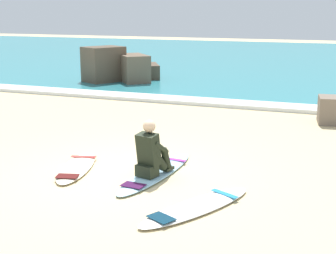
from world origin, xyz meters
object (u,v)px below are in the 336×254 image
object	(u,v)px
surfboard_spare_far	(197,207)
shoreline_rock	(334,110)
surfer_seated	(151,154)
surfboard_main	(156,172)
surfboard_spare_near	(77,167)

from	to	relation	value
surfboard_spare_far	shoreline_rock	size ratio (longest dim) A/B	2.87
surfer_seated	surfboard_main	bearing A→B (deg)	89.62
surfboard_main	surfer_seated	bearing A→B (deg)	-90.38
surfboard_main	surfboard_spare_far	bearing A→B (deg)	-46.80
surfboard_main	shoreline_rock	bearing A→B (deg)	62.83
surfboard_main	surfer_seated	world-z (taller)	surfer_seated
surfboard_spare_near	shoreline_rock	size ratio (longest dim) A/B	2.54
surfboard_spare_far	shoreline_rock	xyz separation A→B (m)	(1.55, 6.35, 0.30)
surfer_seated	surfboard_spare_near	xyz separation A→B (m)	(-1.44, -0.02, -0.40)
surfboard_main	shoreline_rock	world-z (taller)	shoreline_rock
surfboard_spare_near	surfboard_spare_far	size ratio (longest dim) A/B	0.89
surfboard_main	surfer_seated	xyz separation A→B (m)	(-0.00, -0.22, 0.40)
surfer_seated	surfboard_spare_far	distance (m)	1.52
surfboard_main	shoreline_rock	xyz separation A→B (m)	(2.65, 5.17, 0.30)
surfer_seated	shoreline_rock	world-z (taller)	surfer_seated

